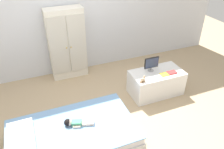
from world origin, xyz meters
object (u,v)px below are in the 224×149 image
Objects in this scene: rocking_horse_toy at (143,79)px; book_yellow at (164,74)px; doll at (73,123)px; bed at (73,135)px; wardrobe at (67,44)px; tv_monitor at (152,63)px; tv_stand at (156,83)px; book_red at (172,72)px.

rocking_horse_toy is 0.43m from book_yellow.
doll is at bearing -165.47° from rocking_horse_toy.
bed is 1.26× the size of wardrobe.
tv_monitor is 1.92× the size of book_yellow.
book_yellow is (0.14, -0.19, -0.14)m from tv_monitor.
book_yellow reaches higher than bed.
tv_stand is 3.50× the size of tv_monitor.
wardrobe is at bearing 78.68° from bed.
rocking_horse_toy reaches higher than tv_stand.
book_red is (0.57, 0.06, -0.04)m from rocking_horse_toy.
tv_monitor is 1.58× the size of book_red.
tv_stand is (1.54, 0.47, -0.06)m from doll.
tv_stand is at bearing 121.54° from book_yellow.
book_red reaches higher than doll.
doll is 1.67m from wardrobe.
tv_stand is 6.71× the size of book_yellow.
tv_stand reaches higher than doll.
book_yellow is at bearing 12.73° from doll.
wardrobe is 1.73m from tv_stand.
tv_stand is at bearing 16.98° from doll.
rocking_horse_toy reaches higher than bed.
tv_monitor is at bearing 20.65° from doll.
bed is 1.68m from tv_monitor.
bed is at bearing -157.70° from tv_monitor.
tv_stand is 5.54× the size of book_red.
tv_stand reaches higher than bed.
bed is at bearing -161.30° from tv_stand.
tv_stand is 0.32m from book_red.
wardrobe is 1.49× the size of tv_stand.
tv_stand is (1.24, -1.13, -0.45)m from wardrobe.
wardrobe is at bearing 139.51° from book_red.
book_yellow is (0.42, 0.06, -0.05)m from rocking_horse_toy.
bed is 1.72m from book_yellow.
rocking_horse_toy is at bearing 16.87° from bed.
wardrobe reaches higher than bed.
tv_stand is at bearing -46.76° from tv_monitor.
tv_monitor is at bearing 127.04° from book_yellow.
wardrobe is 11.83× the size of rocking_horse_toy.
doll is at bearing -163.02° from tv_stand.
bed is 1.78m from wardrobe.
doll is 1.65m from book_yellow.
book_yellow is at bearing -58.46° from tv_stand.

